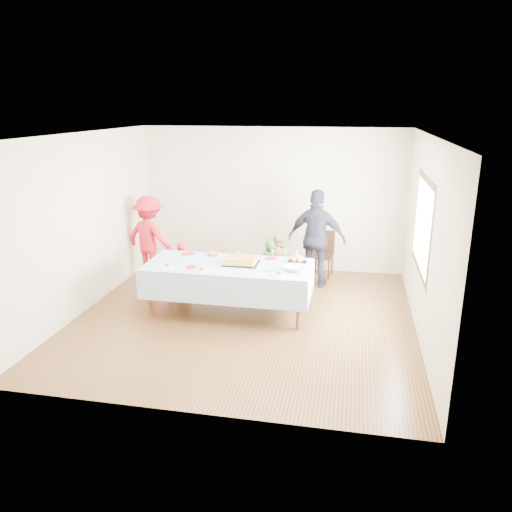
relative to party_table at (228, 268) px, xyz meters
The scene contains 22 objects.
ground 0.79m from the party_table, 28.13° to the right, with size 5.00×5.00×0.00m, color #4A2B15.
room_walls 1.11m from the party_table, 23.47° to the right, with size 5.04×5.04×2.72m.
party_table is the anchor object (origin of this frame).
birthday_cake 0.22m from the party_table, 16.68° to the left, with size 0.52×0.40×0.09m.
rolls_tray 1.06m from the party_table, 17.02° to the left, with size 0.30×0.30×0.09m.
punch_bowl 1.03m from the party_table, ahead, with size 0.30×0.30×0.07m, color silver.
party_hat 1.08m from the party_table, 23.40° to the left, with size 0.10×0.10×0.18m, color white.
fork_pile 0.68m from the party_table, 16.06° to the right, with size 0.24×0.18×0.07m, color white, non-canonical shape.
plate_red_far_a 0.87m from the party_table, 152.83° to the left, with size 0.20×0.20×0.01m, color red.
plate_red_far_b 0.55m from the party_table, 132.10° to the left, with size 0.17×0.17×0.01m, color red.
plate_red_far_c 0.45m from the party_table, 84.57° to the left, with size 0.16×0.16×0.01m, color red.
plate_red_far_d 0.71m from the party_table, 34.69° to the left, with size 0.19×0.19×0.01m, color red.
plate_red_near 0.57m from the party_table, 152.41° to the right, with size 0.16×0.16×0.01m, color red.
plate_white_left 0.91m from the party_table, 159.03° to the right, with size 0.22×0.22×0.01m, color white.
plate_white_mid 0.49m from the party_table, 128.63° to the right, with size 0.21×0.21×0.01m, color white.
plate_white_right 0.90m from the party_table, 23.21° to the right, with size 0.21×0.21×0.01m, color white.
dining_chair 2.46m from the party_table, 57.73° to the left, with size 0.41×0.41×0.85m.
toddler_left 1.29m from the party_table, 143.36° to the left, with size 0.32×0.21×0.87m, color red.
toddler_mid 1.46m from the party_table, 72.60° to the left, with size 0.41×0.27×0.85m, color #297C3D.
toddler_right 1.51m from the party_table, 69.14° to the left, with size 0.45×0.35×0.92m, color tan.
adult_left 2.25m from the party_table, 143.95° to the left, with size 0.98×0.56×1.52m, color red.
adult_right 1.88m from the party_table, 49.65° to the left, with size 1.01×0.42×1.72m, color #282736.
Camera 1 is at (1.51, -6.80, 3.10)m, focal length 35.00 mm.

